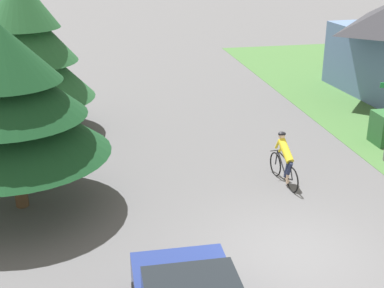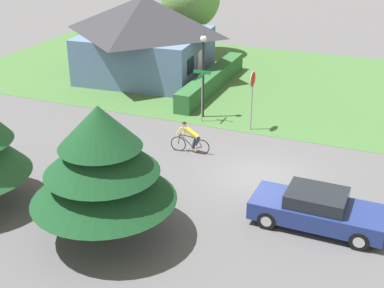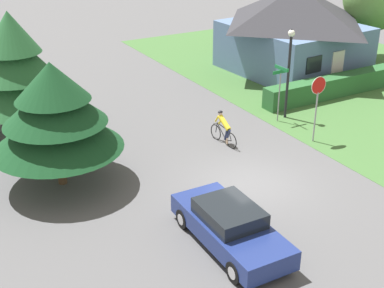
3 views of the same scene
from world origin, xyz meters
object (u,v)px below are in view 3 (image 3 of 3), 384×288
at_px(street_lamp, 289,62).
at_px(conifer_tall_far, 15,66).
at_px(stop_sign, 318,96).
at_px(cyclist, 224,129).
at_px(sedan_left_lane, 230,226).
at_px(street_name_sign, 280,84).
at_px(conifer_tall_near, 55,113).
at_px(cottage_house, 294,27).

relative_size(street_lamp, conifer_tall_far, 0.80).
height_order(stop_sign, conifer_tall_far, conifer_tall_far).
height_order(stop_sign, street_lamp, street_lamp).
distance_m(cyclist, street_lamp, 4.78).
bearing_deg(sedan_left_lane, stop_sign, -57.22).
height_order(cyclist, conifer_tall_far, conifer_tall_far).
relative_size(cyclist, street_name_sign, 0.67).
bearing_deg(conifer_tall_near, stop_sign, -9.64).
bearing_deg(cottage_house, sedan_left_lane, -139.09).
relative_size(cyclist, stop_sign, 0.61).
distance_m(stop_sign, conifer_tall_near, 10.77).
bearing_deg(cyclist, street_lamp, -80.74).
height_order(sedan_left_lane, conifer_tall_far, conifer_tall_far).
xyz_separation_m(street_lamp, conifer_tall_near, (-11.27, -0.97, 0.07)).
bearing_deg(street_name_sign, conifer_tall_far, 155.98).
height_order(sedan_left_lane, conifer_tall_near, conifer_tall_near).
bearing_deg(sedan_left_lane, conifer_tall_far, 16.73).
xyz_separation_m(street_lamp, street_name_sign, (-0.60, -0.18, -0.89)).
relative_size(cottage_house, cyclist, 4.54).
bearing_deg(sedan_left_lane, conifer_tall_near, 28.39).
relative_size(street_name_sign, conifer_tall_far, 0.49).
height_order(street_lamp, conifer_tall_far, conifer_tall_far).
height_order(cottage_house, stop_sign, cottage_house).
bearing_deg(conifer_tall_far, sedan_left_lane, -74.39).
bearing_deg(stop_sign, cyclist, -25.06).
distance_m(cottage_house, sedan_left_lane, 18.69).
relative_size(street_lamp, conifer_tall_near, 0.91).
height_order(street_name_sign, conifer_tall_near, conifer_tall_near).
relative_size(stop_sign, conifer_tall_near, 0.62).
bearing_deg(cottage_house, street_name_sign, -137.69).
xyz_separation_m(sedan_left_lane, cyclist, (3.82, 6.25, 0.04)).
xyz_separation_m(cyclist, conifer_tall_near, (-7.08, 0.07, 2.12)).
distance_m(cottage_house, street_name_sign, 8.35).
distance_m(cyclist, stop_sign, 4.16).
relative_size(sedan_left_lane, stop_sign, 1.54).
height_order(cottage_house, street_name_sign, cottage_house).
xyz_separation_m(cottage_house, conifer_tall_far, (-16.48, -1.23, 0.42)).
bearing_deg(cottage_house, street_lamp, -135.41).
distance_m(conifer_tall_near, conifer_tall_far, 5.58).
relative_size(street_lamp, street_name_sign, 1.61).
height_order(cyclist, street_name_sign, street_name_sign).
bearing_deg(street_lamp, conifer_tall_near, -175.09).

